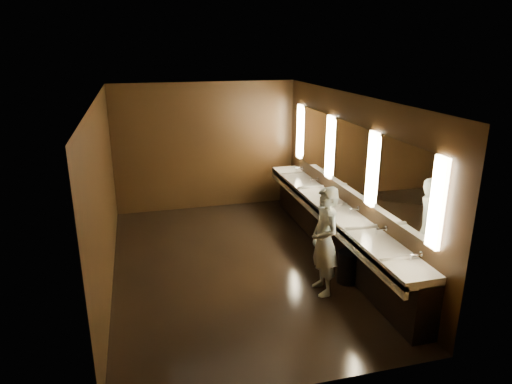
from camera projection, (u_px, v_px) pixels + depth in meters
floor at (236, 265)px, 7.72m from camera, size 6.00×6.00×0.00m
ceiling at (233, 97)px, 6.85m from camera, size 4.00×6.00×0.02m
wall_back at (206, 147)px, 10.05m from camera, size 4.00×0.02×2.80m
wall_front at (298, 273)px, 4.53m from camera, size 4.00×0.02×2.80m
wall_left at (104, 196)px, 6.80m from camera, size 0.02×6.00×2.80m
wall_right at (349, 177)px, 7.77m from camera, size 0.02×6.00×2.80m
sink_counter at (335, 227)px, 8.00m from camera, size 0.55×5.40×1.01m
mirror_band at (349, 157)px, 7.66m from camera, size 0.06×5.03×1.15m
person at (325, 241)px, 6.65m from camera, size 0.40×0.60×1.65m
trash_bin at (348, 267)px, 7.11m from camera, size 0.40×0.40×0.51m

